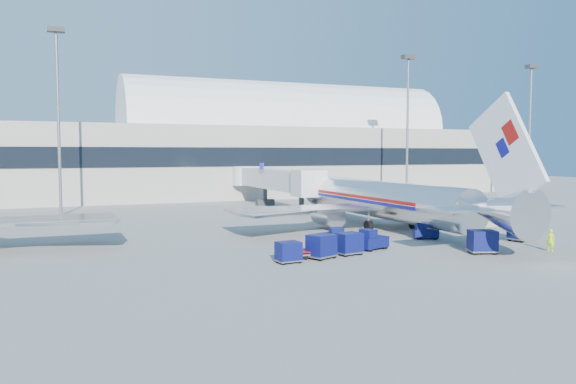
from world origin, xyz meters
name	(u,v)px	position (x,y,z in m)	size (l,w,h in m)	color
ground	(315,242)	(0.00, 0.00, 0.00)	(260.00, 260.00, 0.00)	gray
terminal	(99,154)	(-13.60, 55.96, 7.52)	(170.00, 28.15, 21.00)	#B2AA9E
airliner_main	(386,200)	(10.00, 4.51, 2.93)	(32.00, 37.26, 12.07)	silver
jetbridge_near	(270,179)	(7.60, 30.81, 3.93)	(4.40, 27.50, 6.25)	silver
mast_west	(58,93)	(-20.00, 30.00, 14.79)	(2.00, 1.20, 22.60)	slate
mast_east	(408,106)	(30.00, 30.00, 14.79)	(2.00, 1.20, 22.60)	slate
mast_far_east	(530,111)	(55.00, 30.00, 14.79)	(2.00, 1.20, 22.60)	slate
barrier_near	(466,224)	(18.00, 2.00, 0.45)	(3.00, 0.55, 0.90)	#9E9E96
barrier_mid	(492,222)	(21.30, 2.00, 0.45)	(3.00, 0.55, 0.90)	#9E9E96
barrier_far	(516,221)	(24.60, 2.00, 0.45)	(3.00, 0.55, 0.90)	#9E9E96
tug_lead	(372,240)	(2.34, -5.46, 0.76)	(2.82, 2.01, 1.66)	#0A0F4B
tug_right	(425,232)	(9.62, -2.41, 0.63)	(2.36, 1.77, 1.38)	#0A0F4B
tug_left	(334,237)	(0.43, -2.78, 0.73)	(1.61, 2.62, 1.60)	#0A0F4B
cart_train_a	(349,243)	(-0.43, -6.75, 0.89)	(2.13, 1.77, 1.67)	#0A0F4B
cart_train_b	(321,246)	(-2.97, -7.28, 0.93)	(2.42, 2.17, 1.75)	#0A0F4B
cart_train_c	(288,252)	(-5.77, -7.84, 0.79)	(1.80, 1.44, 1.49)	#0A0F4B
cart_solo_near	(482,241)	(9.20, -10.17, 0.95)	(2.42, 2.13, 1.78)	#0A0F4B
cart_solo_far	(521,230)	(16.57, -6.68, 0.98)	(2.33, 1.92, 1.84)	#0A0F4B
cart_open_red	(312,252)	(-3.42, -6.70, 0.43)	(2.37, 1.76, 0.60)	slate
ramp_worker	(550,240)	(14.80, -11.38, 0.88)	(0.64, 0.42, 1.76)	#A8D716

